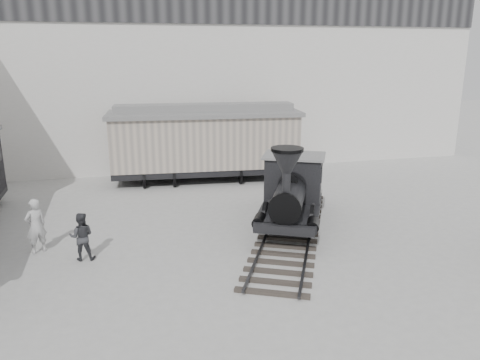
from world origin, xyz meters
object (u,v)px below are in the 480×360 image
object	(u,v)px
boxcar	(205,141)
visitor_a	(36,226)
locomotive	(292,195)
visitor_b	(82,236)

from	to	relation	value
boxcar	visitor_a	xyz separation A→B (m)	(-7.11, -7.83, -1.16)
locomotive	visitor_a	bearing A→B (deg)	-152.87
locomotive	visitor_b	bearing A→B (deg)	-145.46
visitor_a	visitor_b	bearing A→B (deg)	115.88
locomotive	boxcar	xyz separation A→B (m)	(-2.03, 7.61, 0.82)
boxcar	visitor_b	size ratio (longest dim) A/B	6.27
boxcar	visitor_b	distance (m)	10.50
boxcar	visitor_a	bearing A→B (deg)	-127.53
locomotive	visitor_b	world-z (taller)	locomotive
locomotive	boxcar	world-z (taller)	boxcar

